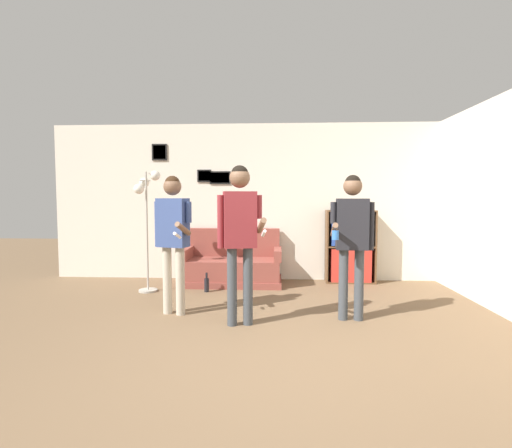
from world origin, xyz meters
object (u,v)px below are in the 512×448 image
Objects in this scene: person_watcher_holding_cup at (352,231)px; bottle_on_floor at (207,284)px; couch at (232,266)px; person_player_foreground_left at (173,230)px; bookshelf at (350,247)px; person_player_foreground_center at (240,226)px; floor_lamp at (147,206)px.

person_watcher_holding_cup is 5.76× the size of bottle_on_floor.
person_player_foreground_left is (-0.52, -1.76, 0.75)m from couch.
person_watcher_holding_cup reaches higher than couch.
bottle_on_floor is at bearing -118.20° from couch.
person_player_foreground_center is (-1.64, -2.33, 0.51)m from bookshelf.
floor_lamp reaches higher than person_player_foreground_center.
couch is at bearing -174.36° from bookshelf.
bookshelf is 3.20m from person_player_foreground_left.
person_player_foreground_center reaches higher than bookshelf.
bookshelf is 2.90m from person_player_foreground_center.
person_player_foreground_left is 0.95× the size of person_player_foreground_center.
bookshelf is 2.15m from person_watcher_holding_cup.
bookshelf is 2.48m from bottle_on_floor.
floor_lamp is (-3.20, -0.82, 0.70)m from bookshelf.
person_player_foreground_center is at bearing -81.22° from couch.
floor_lamp is 1.36m from person_player_foreground_left.
floor_lamp is 3.11m from person_watcher_holding_cup.
floor_lamp is at bearing 135.81° from person_player_foreground_center.
person_player_foreground_left is 2.14m from person_watcher_holding_cup.
floor_lamp is 2.18m from person_player_foreground_center.
bookshelf reaches higher than bottle_on_floor.
person_watcher_holding_cup is at bearing 11.26° from person_player_foreground_center.
bookshelf is 0.72× the size of person_player_foreground_left.
person_player_foreground_center is at bearing -168.74° from person_watcher_holding_cup.
person_player_foreground_left is at bearing -141.93° from bookshelf.
person_player_foreground_left is at bearing 176.77° from person_watcher_holding_cup.
couch is 1.71m from floor_lamp.
bookshelf is at bearing 19.22° from bottle_on_floor.
floor_lamp reaches higher than bottle_on_floor.
couch is 1.33× the size of bookshelf.
bookshelf is 4.14× the size of bottle_on_floor.
bookshelf is 0.68× the size of person_player_foreground_center.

